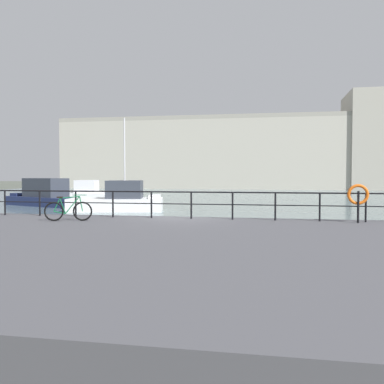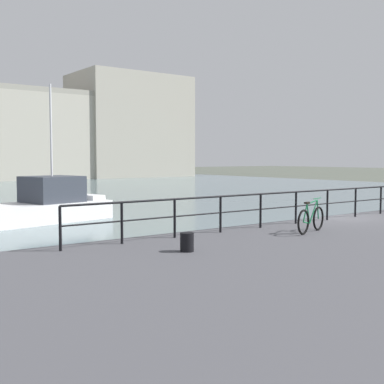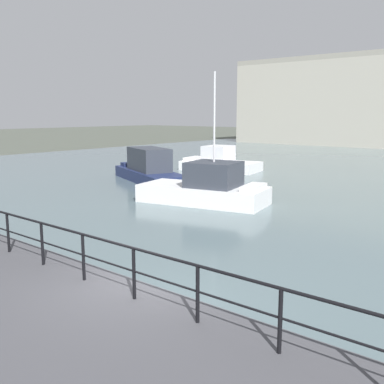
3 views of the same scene
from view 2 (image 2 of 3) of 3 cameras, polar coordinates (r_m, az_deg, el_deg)
The scene contains 7 objects.
ground_plane at distance 19.47m, azimuth 15.38°, elevation -5.08°, with size 240.00×240.00×0.00m, color #4C5147.
water_basin at distance 44.76m, azimuth -16.75°, elevation -0.08°, with size 80.00×60.00×0.01m, color slate.
harbor_building at distance 73.56m, azimuth -19.29°, elevation 6.39°, with size 66.63×11.59×15.89m.
moored_green_narrowboat at distance 24.48m, azimuth -16.43°, elevation -1.42°, with size 6.83×3.96×6.46m.
quay_railing at distance 18.62m, azimuth 16.77°, elevation -0.64°, with size 21.11×0.07×1.08m.
parked_bicycle at distance 14.86m, azimuth 13.46°, elevation -3.05°, with size 1.72×0.55×0.98m.
mooring_bollard at distance 11.58m, azimuth -0.58°, elevation -5.75°, with size 0.32×0.32×0.44m, color black.
Camera 2 is at (-15.20, -11.79, 3.00)m, focal length 46.63 mm.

